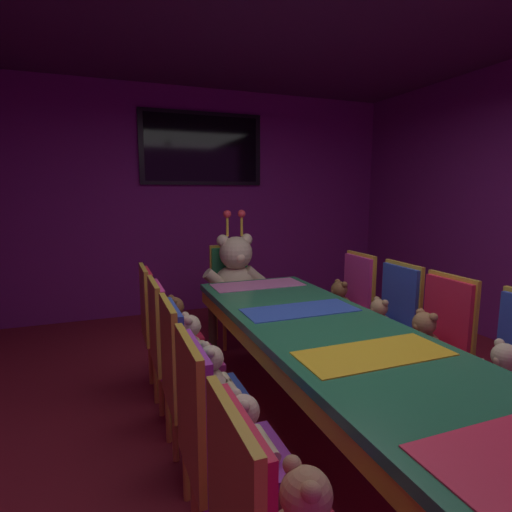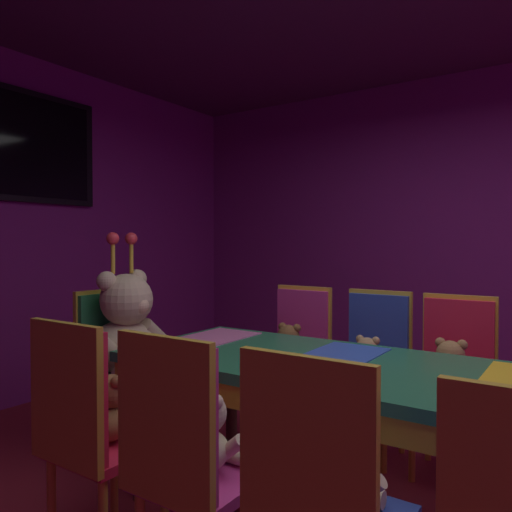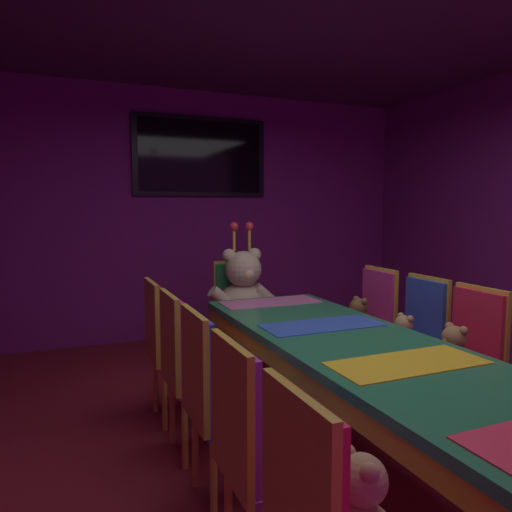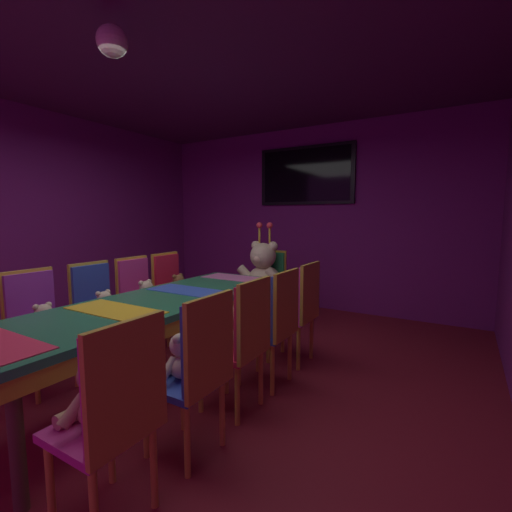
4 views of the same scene
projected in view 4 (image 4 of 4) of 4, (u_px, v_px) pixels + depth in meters
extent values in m
plane|color=maroon|center=(159.00, 385.00, 2.98)|extent=(7.90, 7.90, 0.00)
cube|color=#721E72|center=(307.00, 218.00, 5.56)|extent=(5.20, 0.12, 2.80)
cube|color=#4C1E4C|center=(148.00, 34.00, 2.68)|extent=(5.20, 6.40, 0.04)
cube|color=#26724C|center=(156.00, 303.00, 2.91)|extent=(0.90, 2.80, 0.05)
cube|color=gold|center=(157.00, 311.00, 2.91)|extent=(0.88, 2.75, 0.10)
cylinder|color=#4C3826|center=(270.00, 316.00, 3.83)|extent=(0.07, 0.07, 0.69)
cylinder|color=#4C3826|center=(17.00, 444.00, 1.68)|extent=(0.07, 0.07, 0.69)
cylinder|color=#4C3826|center=(214.00, 307.00, 4.22)|extent=(0.07, 0.07, 0.69)
cube|color=yellow|center=(115.00, 310.00, 2.56)|extent=(0.77, 0.32, 0.01)
cube|color=blue|center=(189.00, 291.00, 3.24)|extent=(0.77, 0.32, 0.01)
cube|color=pink|center=(237.00, 278.00, 3.92)|extent=(0.77, 0.32, 0.01)
cylinder|color=gold|center=(7.00, 388.00, 2.49)|extent=(0.04, 0.04, 0.42)
cube|color=purple|center=(44.00, 338.00, 2.86)|extent=(0.40, 0.40, 0.04)
cube|color=purple|center=(30.00, 303.00, 2.93)|extent=(0.05, 0.38, 0.50)
cube|color=gold|center=(29.00, 302.00, 2.94)|extent=(0.03, 0.41, 0.55)
cylinder|color=gold|center=(76.00, 362.00, 2.95)|extent=(0.04, 0.04, 0.42)
cylinder|color=gold|center=(36.00, 377.00, 2.67)|extent=(0.04, 0.04, 0.42)
cylinder|color=gold|center=(55.00, 355.00, 3.11)|extent=(0.04, 0.04, 0.42)
cylinder|color=gold|center=(15.00, 368.00, 2.83)|extent=(0.04, 0.04, 0.42)
ellipsoid|color=beige|center=(44.00, 327.00, 2.85)|extent=(0.17, 0.17, 0.13)
sphere|color=beige|center=(44.00, 312.00, 2.83)|extent=(0.13, 0.13, 0.13)
sphere|color=#FDDCAD|center=(47.00, 314.00, 2.81)|extent=(0.05, 0.05, 0.05)
sphere|color=beige|center=(49.00, 305.00, 2.88)|extent=(0.05, 0.05, 0.05)
sphere|color=beige|center=(36.00, 307.00, 2.79)|extent=(0.05, 0.05, 0.05)
cylinder|color=beige|center=(56.00, 323.00, 2.91)|extent=(0.05, 0.12, 0.11)
cylinder|color=beige|center=(35.00, 328.00, 2.76)|extent=(0.05, 0.12, 0.11)
cylinder|color=beige|center=(57.00, 333.00, 2.84)|extent=(0.06, 0.12, 0.06)
cylinder|color=beige|center=(46.00, 336.00, 2.77)|extent=(0.06, 0.12, 0.06)
cube|color=#2D47B2|center=(104.00, 321.00, 3.33)|extent=(0.40, 0.40, 0.04)
cube|color=#2D47B2|center=(91.00, 291.00, 3.39)|extent=(0.05, 0.38, 0.50)
cube|color=gold|center=(90.00, 291.00, 3.40)|extent=(0.03, 0.41, 0.55)
cylinder|color=gold|center=(131.00, 342.00, 3.41)|extent=(0.04, 0.04, 0.42)
cylinder|color=gold|center=(101.00, 353.00, 3.14)|extent=(0.04, 0.04, 0.42)
cylinder|color=gold|center=(109.00, 337.00, 3.57)|extent=(0.04, 0.04, 0.42)
cylinder|color=gold|center=(80.00, 346.00, 3.30)|extent=(0.04, 0.04, 0.42)
ellipsoid|color=beige|center=(104.00, 311.00, 3.32)|extent=(0.17, 0.17, 0.14)
sphere|color=beige|center=(104.00, 298.00, 3.30)|extent=(0.14, 0.14, 0.14)
sphere|color=#FDDCAD|center=(108.00, 300.00, 3.28)|extent=(0.05, 0.05, 0.05)
sphere|color=beige|center=(108.00, 292.00, 3.34)|extent=(0.05, 0.05, 0.05)
sphere|color=beige|center=(98.00, 294.00, 3.26)|extent=(0.05, 0.05, 0.05)
cylinder|color=beige|center=(114.00, 308.00, 3.37)|extent=(0.05, 0.12, 0.11)
cylinder|color=beige|center=(98.00, 312.00, 3.23)|extent=(0.05, 0.12, 0.11)
cylinder|color=beige|center=(116.00, 316.00, 3.31)|extent=(0.06, 0.13, 0.06)
cylinder|color=beige|center=(108.00, 319.00, 3.23)|extent=(0.06, 0.13, 0.06)
cube|color=#CC338C|center=(146.00, 309.00, 3.77)|extent=(0.40, 0.40, 0.04)
cube|color=#CC338C|center=(134.00, 282.00, 3.84)|extent=(0.05, 0.38, 0.50)
cube|color=gold|center=(132.00, 282.00, 3.85)|extent=(0.03, 0.41, 0.55)
cylinder|color=gold|center=(168.00, 328.00, 3.85)|extent=(0.04, 0.04, 0.42)
cylinder|color=gold|center=(146.00, 336.00, 3.58)|extent=(0.04, 0.04, 0.42)
cylinder|color=gold|center=(148.00, 323.00, 4.02)|extent=(0.04, 0.04, 0.42)
cylinder|color=gold|center=(124.00, 331.00, 3.74)|extent=(0.04, 0.04, 0.42)
ellipsoid|color=beige|center=(146.00, 299.00, 3.76)|extent=(0.18, 0.18, 0.15)
sphere|color=beige|center=(146.00, 288.00, 3.74)|extent=(0.15, 0.15, 0.15)
sphere|color=#FDDCAD|center=(150.00, 289.00, 3.72)|extent=(0.05, 0.05, 0.05)
sphere|color=beige|center=(149.00, 282.00, 3.79)|extent=(0.05, 0.05, 0.05)
sphere|color=beige|center=(141.00, 283.00, 3.70)|extent=(0.05, 0.05, 0.05)
cylinder|color=beige|center=(155.00, 297.00, 3.82)|extent=(0.05, 0.13, 0.12)
cylinder|color=beige|center=(141.00, 300.00, 3.66)|extent=(0.05, 0.13, 0.12)
cylinder|color=beige|center=(157.00, 304.00, 3.75)|extent=(0.06, 0.14, 0.06)
cylinder|color=beige|center=(150.00, 306.00, 3.67)|extent=(0.06, 0.14, 0.06)
cube|color=red|center=(178.00, 299.00, 4.21)|extent=(0.40, 0.40, 0.04)
cube|color=red|center=(167.00, 276.00, 4.27)|extent=(0.05, 0.38, 0.50)
cube|color=gold|center=(165.00, 275.00, 4.28)|extent=(0.03, 0.41, 0.55)
cylinder|color=gold|center=(198.00, 317.00, 4.29)|extent=(0.04, 0.04, 0.42)
cylinder|color=gold|center=(179.00, 323.00, 4.02)|extent=(0.04, 0.04, 0.42)
cylinder|color=gold|center=(178.00, 313.00, 4.45)|extent=(0.04, 0.04, 0.42)
cylinder|color=gold|center=(159.00, 319.00, 4.18)|extent=(0.04, 0.04, 0.42)
ellipsoid|color=brown|center=(178.00, 291.00, 4.20)|extent=(0.18, 0.18, 0.14)
sphere|color=brown|center=(179.00, 281.00, 4.18)|extent=(0.14, 0.14, 0.14)
sphere|color=#99663C|center=(182.00, 282.00, 4.15)|extent=(0.05, 0.05, 0.05)
sphere|color=brown|center=(181.00, 275.00, 4.23)|extent=(0.05, 0.05, 0.05)
sphere|color=brown|center=(174.00, 277.00, 4.13)|extent=(0.05, 0.05, 0.05)
cylinder|color=brown|center=(185.00, 289.00, 4.26)|extent=(0.05, 0.13, 0.12)
cylinder|color=brown|center=(175.00, 292.00, 4.10)|extent=(0.05, 0.13, 0.12)
cylinder|color=brown|center=(188.00, 295.00, 4.19)|extent=(0.06, 0.13, 0.06)
cylinder|color=brown|center=(183.00, 297.00, 4.11)|extent=(0.06, 0.13, 0.06)
cube|color=#CC338C|center=(101.00, 429.00, 1.63)|extent=(0.40, 0.40, 0.04)
cube|color=#CC338C|center=(125.00, 383.00, 1.51)|extent=(0.05, 0.38, 0.50)
cube|color=gold|center=(128.00, 384.00, 1.50)|extent=(0.03, 0.41, 0.55)
cylinder|color=gold|center=(154.00, 467.00, 1.71)|extent=(0.04, 0.04, 0.42)
cylinder|color=gold|center=(111.00, 445.00, 1.88)|extent=(0.04, 0.04, 0.42)
cylinder|color=gold|center=(50.00, 484.00, 1.60)|extent=(0.04, 0.04, 0.42)
ellipsoid|color=tan|center=(100.00, 407.00, 1.62)|extent=(0.20, 0.20, 0.16)
sphere|color=tan|center=(96.00, 375.00, 1.61)|extent=(0.16, 0.16, 0.16)
sphere|color=tan|center=(89.00, 375.00, 1.64)|extent=(0.06, 0.06, 0.06)
sphere|color=tan|center=(85.00, 368.00, 1.54)|extent=(0.06, 0.06, 0.06)
sphere|color=tan|center=(110.00, 358.00, 1.65)|extent=(0.06, 0.06, 0.06)
cylinder|color=tan|center=(73.00, 411.00, 1.55)|extent=(0.06, 0.15, 0.14)
cylinder|color=tan|center=(113.00, 391.00, 1.73)|extent=(0.06, 0.15, 0.14)
cylinder|color=tan|center=(72.00, 415.00, 1.65)|extent=(0.07, 0.15, 0.07)
cylinder|color=tan|center=(93.00, 405.00, 1.74)|extent=(0.07, 0.15, 0.07)
cube|color=#2D47B2|center=(184.00, 382.00, 2.10)|extent=(0.40, 0.40, 0.04)
cube|color=#2D47B2|center=(207.00, 343.00, 1.98)|extent=(0.05, 0.38, 0.50)
cube|color=gold|center=(210.00, 344.00, 1.97)|extent=(0.03, 0.41, 0.55)
cylinder|color=gold|center=(222.00, 413.00, 2.18)|extent=(0.04, 0.04, 0.42)
cylinder|color=gold|center=(187.00, 441.00, 1.91)|extent=(0.04, 0.04, 0.42)
cylinder|color=gold|center=(183.00, 399.00, 2.35)|extent=(0.04, 0.04, 0.42)
cylinder|color=gold|center=(146.00, 423.00, 2.07)|extent=(0.04, 0.04, 0.42)
ellipsoid|color=beige|center=(184.00, 366.00, 2.09)|extent=(0.17, 0.17, 0.14)
sphere|color=beige|center=(181.00, 345.00, 2.09)|extent=(0.14, 0.14, 0.14)
sphere|color=#FDDCAD|center=(175.00, 345.00, 2.11)|extent=(0.05, 0.05, 0.05)
sphere|color=beige|center=(177.00, 339.00, 2.03)|extent=(0.05, 0.05, 0.05)
sphere|color=beige|center=(189.00, 334.00, 2.12)|extent=(0.05, 0.05, 0.05)
cylinder|color=beige|center=(169.00, 368.00, 2.03)|extent=(0.05, 0.12, 0.12)
cylinder|color=beige|center=(189.00, 357.00, 2.18)|extent=(0.05, 0.12, 0.12)
cylinder|color=beige|center=(164.00, 372.00, 2.12)|extent=(0.06, 0.13, 0.06)
cylinder|color=beige|center=(175.00, 367.00, 2.20)|extent=(0.06, 0.13, 0.06)
cube|color=red|center=(231.00, 351.00, 2.59)|extent=(0.40, 0.40, 0.04)
cube|color=red|center=(252.00, 319.00, 2.47)|extent=(0.05, 0.38, 0.50)
cube|color=gold|center=(255.00, 319.00, 2.45)|extent=(0.03, 0.41, 0.55)
cylinder|color=gold|center=(261.00, 377.00, 2.67)|extent=(0.04, 0.04, 0.42)
cylinder|color=gold|center=(237.00, 396.00, 2.39)|extent=(0.04, 0.04, 0.42)
cylinder|color=gold|center=(226.00, 368.00, 2.83)|extent=(0.04, 0.04, 0.42)
cylinder|color=gold|center=(201.00, 384.00, 2.56)|extent=(0.04, 0.04, 0.42)
ellipsoid|color=#9E7247|center=(231.00, 337.00, 2.58)|extent=(0.19, 0.19, 0.15)
sphere|color=#9E7247|center=(229.00, 319.00, 2.57)|extent=(0.15, 0.15, 0.15)
sphere|color=tan|center=(223.00, 319.00, 2.60)|extent=(0.06, 0.06, 0.06)
sphere|color=#9E7247|center=(226.00, 313.00, 2.51)|extent=(0.06, 0.06, 0.06)
sphere|color=#9E7247|center=(235.00, 310.00, 2.60)|extent=(0.06, 0.06, 0.06)
cylinder|color=#9E7247|center=(219.00, 338.00, 2.51)|extent=(0.05, 0.13, 0.13)
cylinder|color=#9E7247|center=(234.00, 331.00, 2.67)|extent=(0.05, 0.13, 0.13)
cylinder|color=#9E7247|center=(213.00, 343.00, 2.60)|extent=(0.06, 0.14, 0.06)
cylinder|color=#9E7247|center=(221.00, 339.00, 2.69)|extent=(0.06, 0.14, 0.06)
cube|color=#2D47B2|center=(265.00, 333.00, 2.99)|extent=(0.40, 0.40, 0.04)
cube|color=#2D47B2|center=(284.00, 304.00, 2.87)|extent=(0.05, 0.38, 0.50)
cube|color=gold|center=(286.00, 305.00, 2.86)|extent=(0.03, 0.41, 0.55)
cylinder|color=gold|center=(290.00, 356.00, 3.07)|extent=(0.04, 0.04, 0.42)
cylinder|color=gold|center=(272.00, 370.00, 2.80)|extent=(0.04, 0.04, 0.42)
cylinder|color=gold|center=(258.00, 349.00, 3.23)|extent=(0.04, 0.04, 0.42)
cylinder|color=gold|center=(239.00, 361.00, 2.96)|extent=(0.04, 0.04, 0.42)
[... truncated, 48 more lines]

